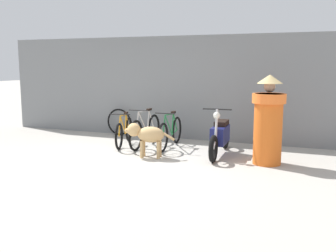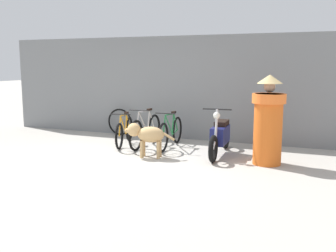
# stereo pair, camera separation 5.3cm
# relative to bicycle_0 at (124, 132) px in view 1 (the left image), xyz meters

# --- Properties ---
(ground_plane) EXTENTS (60.00, 60.00, 0.00)m
(ground_plane) POSITION_rel_bicycle_0_xyz_m (0.61, -1.80, -0.32)
(ground_plane) COLOR #ADA89E
(shop_wall_back) EXTENTS (9.62, 0.20, 2.60)m
(shop_wall_back) POSITION_rel_bicycle_0_xyz_m (0.61, 1.37, 0.98)
(shop_wall_back) COLOR slate
(shop_wall_back) RESTS_ON ground
(bicycle_0) EXTENTS (0.56, 1.58, 0.79)m
(bicycle_0) POSITION_rel_bicycle_0_xyz_m (0.00, 0.00, 0.00)
(bicycle_0) COLOR black
(bicycle_0) RESTS_ON ground
(bicycle_1) EXTENTS (0.46, 1.73, 0.90)m
(bicycle_1) POSITION_rel_bicycle_0_xyz_m (0.53, 0.05, 0.04)
(bicycle_1) COLOR black
(bicycle_1) RESTS_ON ground
(bicycle_2) EXTENTS (0.46, 1.68, 0.84)m
(bicycle_2) POSITION_rel_bicycle_0_xyz_m (1.10, 0.18, 0.02)
(bicycle_2) COLOR black
(bicycle_2) RESTS_ON ground
(motorcycle) EXTENTS (0.58, 1.90, 1.03)m
(motorcycle) POSITION_rel_bicycle_0_xyz_m (2.36, -0.16, 0.08)
(motorcycle) COLOR black
(motorcycle) RESTS_ON ground
(stray_dog) EXTENTS (1.04, 0.47, 0.71)m
(stray_dog) POSITION_rel_bicycle_0_xyz_m (1.01, -0.92, 0.15)
(stray_dog) COLOR tan
(stray_dog) RESTS_ON ground
(person_in_robes) EXTENTS (0.74, 0.74, 1.71)m
(person_in_robes) POSITION_rel_bicycle_0_xyz_m (3.39, -0.55, 0.52)
(person_in_robes) COLOR orange
(person_in_robes) RESTS_ON ground
(spare_tire_left) EXTENTS (0.72, 0.05, 0.72)m
(spare_tire_left) POSITION_rel_bicycle_0_xyz_m (-0.75, 1.11, 0.04)
(spare_tire_left) COLOR black
(spare_tire_left) RESTS_ON ground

